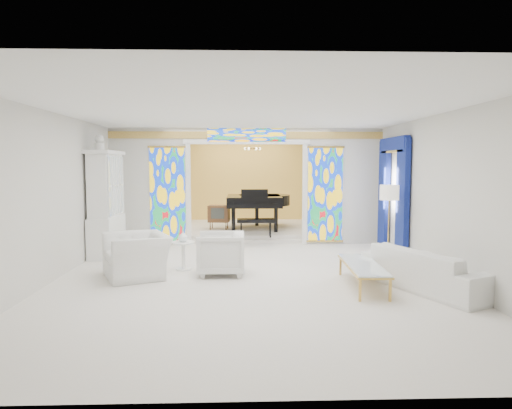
{
  "coord_description": "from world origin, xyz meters",
  "views": [
    {
      "loc": [
        -0.16,
        -9.82,
        2.07
      ],
      "look_at": [
        0.18,
        0.2,
        1.19
      ],
      "focal_mm": 32.0,
      "sensor_mm": 36.0,
      "label": 1
    }
  ],
  "objects_px": {
    "grand_piano": "(259,201)",
    "armchair_left": "(137,256)",
    "sofa": "(428,269)",
    "tv_console": "(219,214)",
    "armchair_right": "(221,253)",
    "coffee_table": "(363,266)",
    "china_cabinet": "(106,204)"
  },
  "relations": [
    {
      "from": "grand_piano",
      "to": "armchair_left",
      "type": "bearing_deg",
      "value": -115.41
    },
    {
      "from": "armchair_left",
      "to": "sofa",
      "type": "relative_size",
      "value": 0.52
    },
    {
      "from": "tv_console",
      "to": "armchair_right",
      "type": "bearing_deg",
      "value": -78.95
    },
    {
      "from": "coffee_table",
      "to": "tv_console",
      "type": "bearing_deg",
      "value": 115.0
    },
    {
      "from": "coffee_table",
      "to": "grand_piano",
      "type": "xyz_separation_m",
      "value": [
        -1.53,
        6.0,
        0.62
      ]
    },
    {
      "from": "china_cabinet",
      "to": "sofa",
      "type": "xyz_separation_m",
      "value": [
        6.17,
        -3.07,
        -0.83
      ]
    },
    {
      "from": "armchair_right",
      "to": "sofa",
      "type": "relative_size",
      "value": 0.38
    },
    {
      "from": "sofa",
      "to": "tv_console",
      "type": "height_order",
      "value": "tv_console"
    },
    {
      "from": "armchair_left",
      "to": "armchair_right",
      "type": "distance_m",
      "value": 1.55
    },
    {
      "from": "sofa",
      "to": "coffee_table",
      "type": "distance_m",
      "value": 1.06
    },
    {
      "from": "sofa",
      "to": "tv_console",
      "type": "relative_size",
      "value": 3.35
    },
    {
      "from": "armchair_left",
      "to": "sofa",
      "type": "distance_m",
      "value": 5.13
    },
    {
      "from": "armchair_left",
      "to": "sofa",
      "type": "bearing_deg",
      "value": 53.79
    },
    {
      "from": "armchair_left",
      "to": "tv_console",
      "type": "relative_size",
      "value": 1.75
    },
    {
      "from": "grand_piano",
      "to": "tv_console",
      "type": "bearing_deg",
      "value": -170.13
    },
    {
      "from": "armchair_right",
      "to": "sofa",
      "type": "distance_m",
      "value": 3.67
    },
    {
      "from": "china_cabinet",
      "to": "sofa",
      "type": "height_order",
      "value": "china_cabinet"
    },
    {
      "from": "sofa",
      "to": "tv_console",
      "type": "bearing_deg",
      "value": 7.68
    },
    {
      "from": "armchair_right",
      "to": "sofa",
      "type": "bearing_deg",
      "value": 71.77
    },
    {
      "from": "coffee_table",
      "to": "grand_piano",
      "type": "relative_size",
      "value": 0.61
    },
    {
      "from": "china_cabinet",
      "to": "sofa",
      "type": "distance_m",
      "value": 6.94
    },
    {
      "from": "grand_piano",
      "to": "tv_console",
      "type": "height_order",
      "value": "grand_piano"
    },
    {
      "from": "china_cabinet",
      "to": "tv_console",
      "type": "relative_size",
      "value": 3.9
    },
    {
      "from": "china_cabinet",
      "to": "tv_console",
      "type": "height_order",
      "value": "china_cabinet"
    },
    {
      "from": "tv_console",
      "to": "sofa",
      "type": "bearing_deg",
      "value": -49.89
    },
    {
      "from": "grand_piano",
      "to": "coffee_table",
      "type": "bearing_deg",
      "value": -75.65
    },
    {
      "from": "china_cabinet",
      "to": "coffee_table",
      "type": "relative_size",
      "value": 1.51
    },
    {
      "from": "sofa",
      "to": "grand_piano",
      "type": "xyz_separation_m",
      "value": [
        -2.57,
        6.17,
        0.65
      ]
    },
    {
      "from": "coffee_table",
      "to": "tv_console",
      "type": "xyz_separation_m",
      "value": [
        -2.7,
        5.8,
        0.27
      ]
    },
    {
      "from": "china_cabinet",
      "to": "tv_console",
      "type": "bearing_deg",
      "value": 50.2
    },
    {
      "from": "armchair_right",
      "to": "china_cabinet",
      "type": "bearing_deg",
      "value": -125.85
    },
    {
      "from": "grand_piano",
      "to": "tv_console",
      "type": "relative_size",
      "value": 4.27
    }
  ]
}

